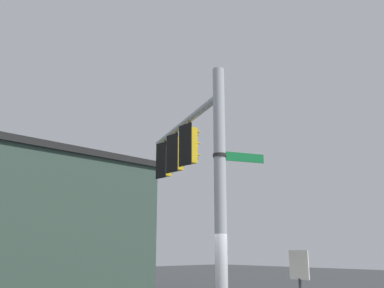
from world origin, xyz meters
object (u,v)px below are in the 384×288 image
object	(u,v)px
traffic_light_mid_inner	(177,154)
street_name_sign	(231,156)
traffic_light_mid_outer	(166,161)
traffic_light_nearest_pole	(190,145)
historical_marker	(300,278)

from	to	relation	value
traffic_light_mid_inner	street_name_sign	size ratio (longest dim) A/B	1.01
traffic_light_mid_inner	traffic_light_mid_outer	bearing A→B (deg)	159.48
traffic_light_nearest_pole	street_name_sign	bearing A→B (deg)	-12.50
traffic_light_mid_outer	traffic_light_mid_inner	bearing A→B (deg)	-20.52
traffic_light_mid_outer	historical_marker	distance (m)	5.76
traffic_light_mid_outer	historical_marker	bearing A→B (deg)	16.81
traffic_light_nearest_pole	street_name_sign	size ratio (longest dim) A/B	1.01
traffic_light_mid_inner	traffic_light_mid_outer	world-z (taller)	same
traffic_light_mid_outer	historical_marker	xyz separation A→B (m)	(4.25, 1.28, -3.67)
traffic_light_mid_inner	street_name_sign	distance (m)	3.34
street_name_sign	historical_marker	distance (m)	3.91
traffic_light_nearest_pole	street_name_sign	xyz separation A→B (m)	(2.04, -0.45, -0.72)
traffic_light_mid_inner	street_name_sign	bearing A→B (deg)	-15.40
traffic_light_mid_outer	traffic_light_nearest_pole	bearing A→B (deg)	-20.52
traffic_light_nearest_pole	historical_marker	size ratio (longest dim) A/B	0.62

